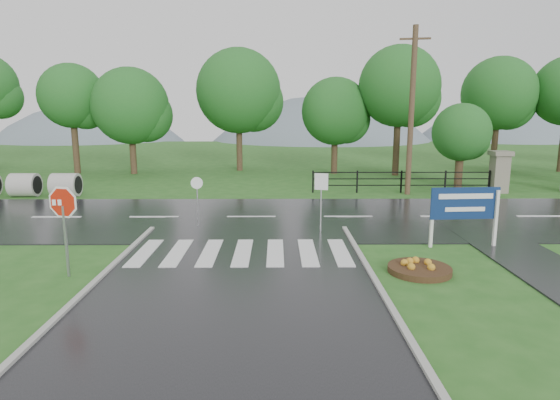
{
  "coord_description": "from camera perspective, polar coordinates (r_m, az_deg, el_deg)",
  "views": [
    {
      "loc": [
        1.04,
        -8.8,
        4.31
      ],
      "look_at": [
        1.15,
        6.0,
        1.5
      ],
      "focal_mm": 30.0,
      "sensor_mm": 36.0,
      "label": 1
    }
  ],
  "objects": [
    {
      "name": "main_road",
      "position": [
        19.31,
        -3.51,
        -2.16
      ],
      "size": [
        90.0,
        8.0,
        0.04
      ],
      "primitive_type": "cube",
      "color": "black",
      "rests_on": "ground"
    },
    {
      "name": "hills",
      "position": [
        76.46,
        1.41,
        -4.3
      ],
      "size": [
        102.0,
        48.0,
        48.0
      ],
      "color": "slate",
      "rests_on": "ground"
    },
    {
      "name": "fence_west",
      "position": [
        25.94,
        14.57,
        2.46
      ],
      "size": [
        9.58,
        0.08,
        1.2
      ],
      "color": "black",
      "rests_on": "ground"
    },
    {
      "name": "reg_sign_small",
      "position": [
        16.64,
        5.04,
        1.1
      ],
      "size": [
        0.47,
        0.15,
        2.16
      ],
      "color": "#939399",
      "rests_on": "ground"
    },
    {
      "name": "entrance_tree_left",
      "position": [
        28.29,
        21.25,
        7.67
      ],
      "size": [
        3.22,
        3.22,
        4.78
      ],
      "color": "#3D2B1C",
      "rests_on": "ground"
    },
    {
      "name": "estate_billboard",
      "position": [
        15.96,
        21.61,
        -0.72
      ],
      "size": [
        2.23,
        0.21,
        1.96
      ],
      "color": "silver",
      "rests_on": "ground"
    },
    {
      "name": "flower_bed",
      "position": [
        13.37,
        16.64,
        -7.95
      ],
      "size": [
        1.7,
        1.7,
        0.34
      ],
      "color": "#332111",
      "rests_on": "ground"
    },
    {
      "name": "culvert_pipes",
      "position": [
        27.85,
        -30.6,
        1.59
      ],
      "size": [
        7.6,
        1.2,
        1.2
      ],
      "color": "#9E9B93",
      "rests_on": "ground"
    },
    {
      "name": "reg_sign_round",
      "position": [
        17.72,
        -10.06,
        0.62
      ],
      "size": [
        0.45,
        0.08,
        1.92
      ],
      "color": "#939399",
      "rests_on": "ground"
    },
    {
      "name": "stop_sign",
      "position": [
        13.32,
        -24.9,
        -1.12
      ],
      "size": [
        1.11,
        0.31,
        2.58
      ],
      "color": "#939399",
      "rests_on": "ground"
    },
    {
      "name": "treeline",
      "position": [
        33.08,
        -0.51,
        3.26
      ],
      "size": [
        83.2,
        5.2,
        10.0
      ],
      "color": "#1B591F",
      "rests_on": "ground"
    },
    {
      "name": "ground",
      "position": [
        9.85,
        -6.68,
        -15.27
      ],
      "size": [
        120.0,
        120.0,
        0.0
      ],
      "primitive_type": "plane",
      "color": "#275B1E",
      "rests_on": "ground"
    },
    {
      "name": "utility_pole_east",
      "position": [
        25.27,
        15.74,
        10.42
      ],
      "size": [
        1.51,
        0.36,
        8.53
      ],
      "color": "#473523",
      "rests_on": "ground"
    },
    {
      "name": "pillar_west",
      "position": [
        27.71,
        25.18,
        3.24
      ],
      "size": [
        1.0,
        1.0,
        2.24
      ],
      "color": "gray",
      "rests_on": "ground"
    },
    {
      "name": "crosswalk",
      "position": [
        14.47,
        -4.56,
        -6.36
      ],
      "size": [
        6.5,
        2.8,
        0.02
      ],
      "color": "silver",
      "rests_on": "ground"
    },
    {
      "name": "walkway",
      "position": [
        15.43,
        28.73,
        -6.83
      ],
      "size": [
        2.2,
        11.0,
        0.04
      ],
      "primitive_type": "cube",
      "color": "#262629",
      "rests_on": "ground"
    }
  ]
}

